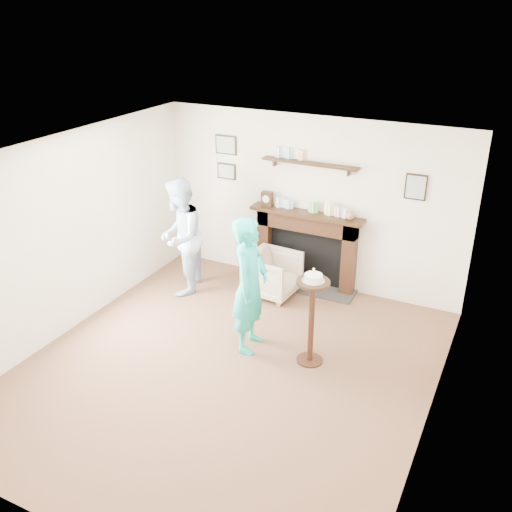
# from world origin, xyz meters

# --- Properties ---
(ground) EXTENTS (5.00, 5.00, 0.00)m
(ground) POSITION_xyz_m (0.00, 0.00, 0.00)
(ground) COLOR brown
(ground) RESTS_ON ground
(room_shell) EXTENTS (4.54, 5.02, 2.52)m
(room_shell) POSITION_xyz_m (-0.00, 0.69, 1.62)
(room_shell) COLOR beige
(room_shell) RESTS_ON ground
(armchair) EXTENTS (0.74, 0.72, 0.63)m
(armchair) POSITION_xyz_m (-0.30, 1.90, 0.00)
(armchair) COLOR #C3B290
(armchair) RESTS_ON ground
(man) EXTENTS (0.86, 0.98, 1.69)m
(man) POSITION_xyz_m (-1.53, 1.42, 0.00)
(man) COLOR silver
(man) RESTS_ON ground
(woman) EXTENTS (0.49, 0.67, 1.69)m
(woman) POSITION_xyz_m (0.03, 0.55, 0.00)
(woman) COLOR #1DA6A5
(woman) RESTS_ON ground
(pedestal_table) EXTENTS (0.38, 0.38, 1.22)m
(pedestal_table) POSITION_xyz_m (0.80, 0.58, 0.75)
(pedestal_table) COLOR black
(pedestal_table) RESTS_ON ground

